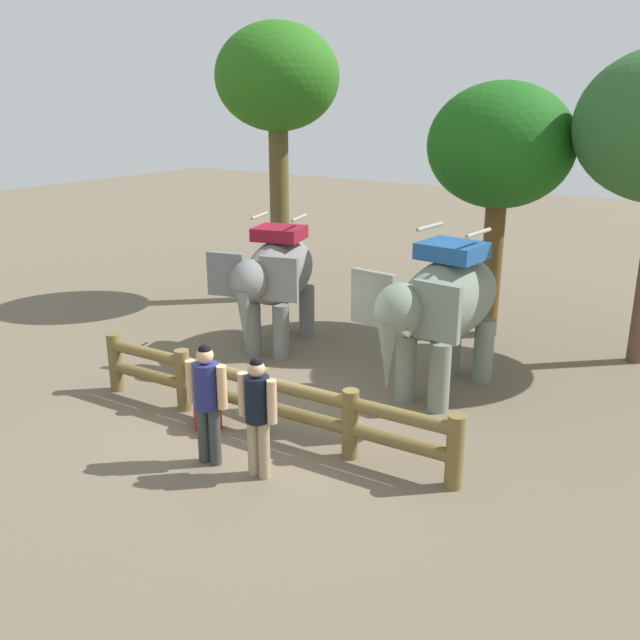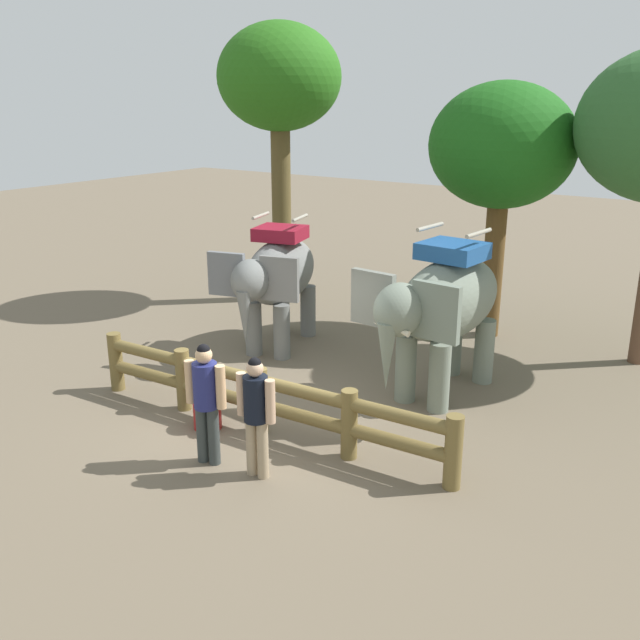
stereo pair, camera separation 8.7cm
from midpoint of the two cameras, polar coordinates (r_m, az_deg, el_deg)
ground_plane at (r=11.17m, az=-4.85°, el=-8.91°), size 60.00×60.00×0.00m
log_fence at (r=10.89m, az=-5.07°, el=-6.16°), size 6.52×0.59×1.05m
elephant_near_left at (r=14.19m, az=-3.75°, el=3.59°), size 2.12×3.26×2.73m
elephant_center at (r=12.01m, az=9.72°, el=1.24°), size 1.94×3.41×2.92m
tourist_woman_in_black at (r=9.51m, az=-5.35°, el=-7.20°), size 0.62×0.35×1.74m
tourist_man_in_blue at (r=9.92m, az=-9.40°, el=-6.08°), size 0.62×0.41×1.79m
tree_far_left at (r=15.07m, az=14.27°, el=13.34°), size 2.97×2.97×5.30m
tree_far_right at (r=17.49m, az=-3.63°, el=18.62°), size 2.94×2.94×6.66m
feed_bucket at (r=11.25m, az=-9.31°, el=-7.62°), size 0.44×0.44×0.45m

